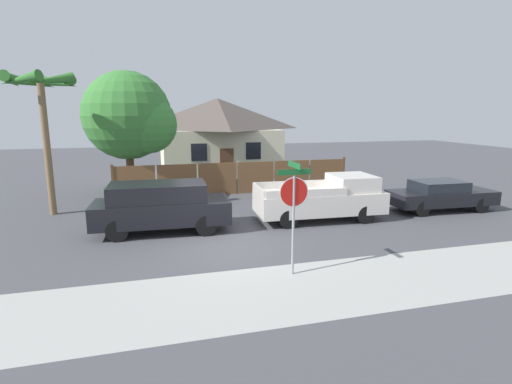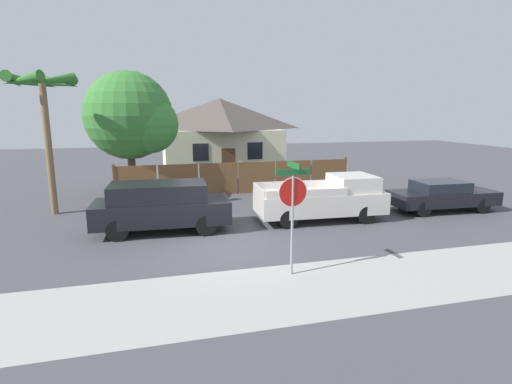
{
  "view_description": "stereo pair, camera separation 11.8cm",
  "coord_description": "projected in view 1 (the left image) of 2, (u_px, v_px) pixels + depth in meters",
  "views": [
    {
      "loc": [
        -2.32,
        -12.19,
        4.32
      ],
      "look_at": [
        1.22,
        0.79,
        1.6
      ],
      "focal_mm": 28.0,
      "sensor_mm": 36.0,
      "label": 1
    },
    {
      "loc": [
        -2.21,
        -12.22,
        4.32
      ],
      "look_at": [
        1.22,
        0.79,
        1.6
      ],
      "focal_mm": 28.0,
      "sensor_mm": 36.0,
      "label": 2
    }
  ],
  "objects": [
    {
      "name": "ground_plane",
      "position": [
        226.0,
        247.0,
        12.98
      ],
      "size": [
        80.0,
        80.0,
        0.0
      ],
      "primitive_type": "plane",
      "color": "#47474C"
    },
    {
      "name": "sidewalk_strip",
      "position": [
        255.0,
        295.0,
        9.58
      ],
      "size": [
        36.0,
        3.2,
        0.01
      ],
      "color": "#A3A39E",
      "rests_on": "ground"
    },
    {
      "name": "palm_tree",
      "position": [
        41.0,
        93.0,
        16.09
      ],
      "size": [
        2.88,
        3.09,
        5.86
      ],
      "color": "brown",
      "rests_on": "ground"
    },
    {
      "name": "orange_pickup",
      "position": [
        324.0,
        199.0,
        16.1
      ],
      "size": [
        5.18,
        2.26,
        1.79
      ],
      "rotation": [
        0.0,
        0.0,
        -0.05
      ],
      "color": "silver",
      "rests_on": "ground"
    },
    {
      "name": "house",
      "position": [
        218.0,
        135.0,
        28.32
      ],
      "size": [
        8.5,
        6.73,
        5.23
      ],
      "color": "beige",
      "rests_on": "ground"
    },
    {
      "name": "red_suv",
      "position": [
        161.0,
        206.0,
        14.43
      ],
      "size": [
        4.92,
        2.14,
        1.8
      ],
      "rotation": [
        0.0,
        0.0,
        -0.05
      ],
      "color": "black",
      "rests_on": "ground"
    },
    {
      "name": "parked_sedan",
      "position": [
        441.0,
        195.0,
        17.59
      ],
      "size": [
        4.73,
        1.92,
        1.34
      ],
      "rotation": [
        0.0,
        0.0,
        -0.05
      ],
      "color": "black",
      "rests_on": "ground"
    },
    {
      "name": "wooden_fence",
      "position": [
        237.0,
        178.0,
        21.22
      ],
      "size": [
        12.59,
        0.12,
        1.78
      ],
      "color": "brown",
      "rests_on": "ground"
    },
    {
      "name": "stop_sign",
      "position": [
        294.0,
        200.0,
        10.4
      ],
      "size": [
        0.93,
        0.84,
        3.05
      ],
      "rotation": [
        0.0,
        0.0,
        0.02
      ],
      "color": "gray",
      "rests_on": "ground"
    },
    {
      "name": "oak_tree",
      "position": [
        132.0,
        118.0,
        20.38
      ],
      "size": [
        4.72,
        4.49,
        6.36
      ],
      "color": "brown",
      "rests_on": "ground"
    }
  ]
}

